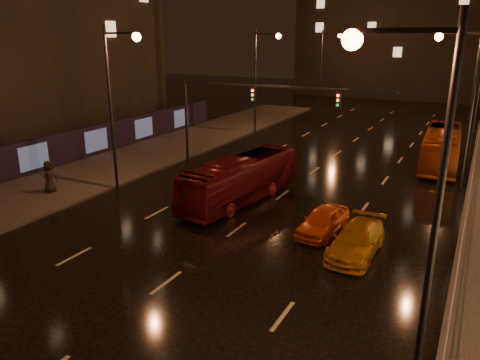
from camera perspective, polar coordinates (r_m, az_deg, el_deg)
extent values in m
plane|color=black|center=(32.40, 7.90, 0.24)|extent=(140.00, 140.00, 0.00)
cube|color=#38332D|center=(35.20, -16.22, 1.21)|extent=(7.00, 70.00, 0.15)
cube|color=black|center=(35.65, -24.02, 2.54)|extent=(0.30, 46.00, 2.50)
cylinder|color=black|center=(35.91, -6.54, 7.06)|extent=(0.22, 0.22, 6.20)
cube|color=black|center=(31.89, 4.92, 11.27)|extent=(15.20, 0.14, 0.14)
cube|color=black|center=(32.78, 1.61, 10.34)|extent=(0.32, 0.18, 0.95)
cube|color=black|center=(30.66, 11.89, 9.51)|extent=(0.32, 0.18, 0.95)
sphere|color=#FF1E19|center=(32.64, 1.52, 10.84)|extent=(0.18, 0.18, 0.18)
cylinder|color=black|center=(12.12, 22.69, -5.45)|extent=(0.18, 0.18, 10.00)
cube|color=black|center=(11.42, 19.17, 16.85)|extent=(2.40, 0.12, 0.12)
sphere|color=orange|center=(11.64, 13.52, 16.31)|extent=(0.50, 0.50, 0.50)
cylinder|color=#99999E|center=(53.98, 27.26, 6.04)|extent=(0.04, 0.04, 1.00)
cube|color=#99999E|center=(28.51, 26.19, -1.49)|extent=(0.05, 56.00, 0.05)
cube|color=#99999E|center=(28.63, 26.08, -2.25)|extent=(0.05, 56.00, 0.05)
imported|color=#5A0C12|center=(27.31, 0.13, 0.08)|extent=(3.43, 9.75, 2.66)
imported|color=#91380E|center=(37.86, 23.35, 3.67)|extent=(2.83, 10.27, 2.83)
imported|color=orange|center=(23.38, 10.08, -4.95)|extent=(1.95, 4.04, 1.33)
imported|color=#C27F12|center=(21.57, 14.01, -7.19)|extent=(1.93, 4.58, 1.32)
imported|color=black|center=(30.79, -22.22, 0.39)|extent=(0.72, 1.02, 1.98)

